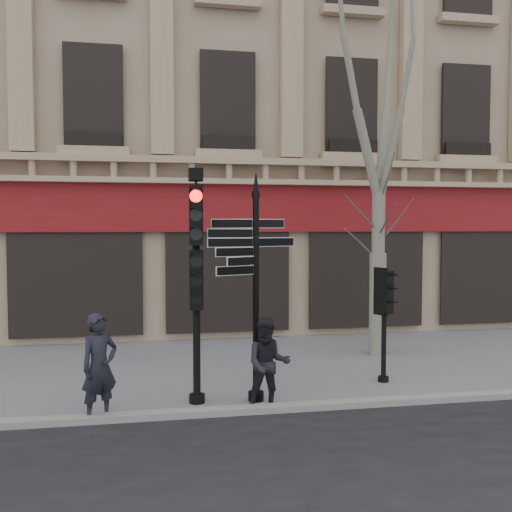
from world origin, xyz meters
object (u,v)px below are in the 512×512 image
Objects in this scene: fingerpost at (256,248)px; pedestrian_b at (268,364)px; plane_tree at (380,75)px; traffic_signal_main at (196,256)px; traffic_signal_secondary at (384,304)px; pedestrian_a at (99,367)px.

pedestrian_b is (0.11, -0.56, -1.94)m from fingerpost.
plane_tree is at bearing 54.27° from pedestrian_b.
traffic_signal_main reaches higher than pedestrian_b.
pedestrian_a is (-5.37, -1.33, -0.69)m from traffic_signal_secondary.
traffic_signal_main reaches higher than fingerpost.
plane_tree reaches higher than traffic_signal_main.
plane_tree is (0.81, 2.30, 5.11)m from traffic_signal_secondary.
pedestrian_a is at bearing 172.24° from traffic_signal_secondary.
traffic_signal_main is 2.44m from pedestrian_a.
fingerpost is 2.59× the size of pedestrian_b.
traffic_signal_secondary reaches higher than pedestrian_b.
traffic_signal_secondary is at bearing 4.00° from fingerpost.
fingerpost reaches higher than pedestrian_b.
traffic_signal_main is 2.38× the size of pedestrian_a.
pedestrian_a is (-6.18, -3.62, -5.80)m from plane_tree.
traffic_signal_secondary is (2.73, 0.75, -1.17)m from fingerpost.
pedestrian_b is at bearing -22.95° from traffic_signal_main.
pedestrian_a reaches higher than pedestrian_b.
pedestrian_b is (1.15, -0.62, -1.80)m from traffic_signal_main.
plane_tree is at bearing 38.38° from traffic_signal_main.
traffic_signal_main is 0.43× the size of plane_tree.
plane_tree is 5.51× the size of pedestrian_a.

